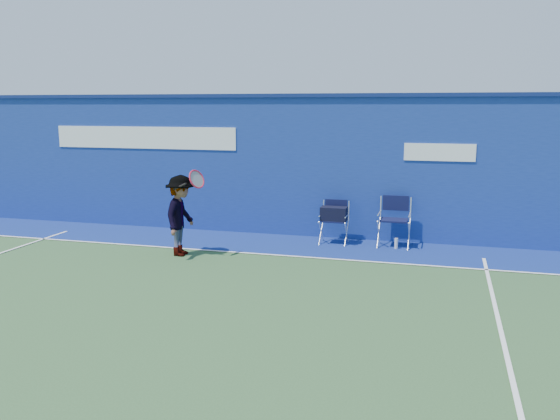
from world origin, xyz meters
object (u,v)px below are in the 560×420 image
(directors_chair_right, at_px, (394,231))
(water_bottle, at_px, (396,244))
(directors_chair_left, at_px, (334,226))
(tennis_player, at_px, (181,215))

(directors_chair_right, xyz_separation_m, water_bottle, (0.07, -0.19, -0.21))
(directors_chair_left, bearing_deg, directors_chair_right, 2.81)
(directors_chair_left, relative_size, water_bottle, 4.09)
(directors_chair_right, relative_size, water_bottle, 4.64)
(directors_chair_left, relative_size, directors_chair_right, 0.88)
(directors_chair_right, relative_size, tennis_player, 0.61)
(directors_chair_right, distance_m, tennis_player, 4.27)
(directors_chair_left, height_order, directors_chair_right, directors_chair_right)
(directors_chair_left, xyz_separation_m, water_bottle, (1.29, -0.13, -0.26))
(directors_chair_left, distance_m, directors_chair_right, 1.22)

